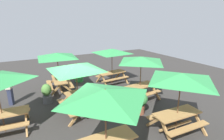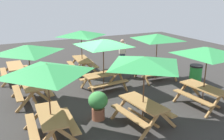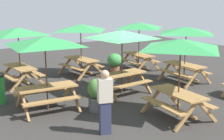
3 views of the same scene
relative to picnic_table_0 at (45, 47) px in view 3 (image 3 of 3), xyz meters
name	(u,v)px [view 3 (image 3 of 3)]	position (x,y,z in m)	size (l,w,h in m)	color
ground_plane	(124,93)	(-0.16, 3.05, -1.99)	(26.57, 26.57, 0.00)	#33302D
picnic_table_0	(45,47)	(0.00, 0.00, 0.00)	(2.82, 2.82, 2.34)	#A87A44
picnic_table_1	(18,36)	(-3.36, 0.21, 0.00)	(2.82, 2.82, 2.34)	#A87A44
picnic_table_3	(81,31)	(-3.51, 3.04, 0.00)	(2.22, 2.22, 2.34)	#A87A44
picnic_table_4	(181,50)	(2.68, 2.92, 0.00)	(2.17, 2.17, 2.34)	#A87A44
picnic_table_5	(186,34)	(-0.06, 6.01, 0.00)	(2.00, 2.00, 2.34)	#A87A44
picnic_table_6	(139,29)	(-3.03, 5.94, 0.00)	(2.11, 2.11, 2.34)	#A87A44
picnic_table_7	(122,39)	(-0.18, 2.94, 0.00)	(2.82, 2.82, 2.34)	#A87A44
potted_plant_0	(96,94)	(0.88, 1.21, -1.46)	(0.48, 0.48, 1.01)	#59595B
potted_plant_1	(115,63)	(-2.60, 4.25, -1.40)	(0.66, 0.66, 1.00)	#935138
person_standing	(105,101)	(2.49, 0.55, -1.10)	(0.32, 0.41, 1.67)	#2D334C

